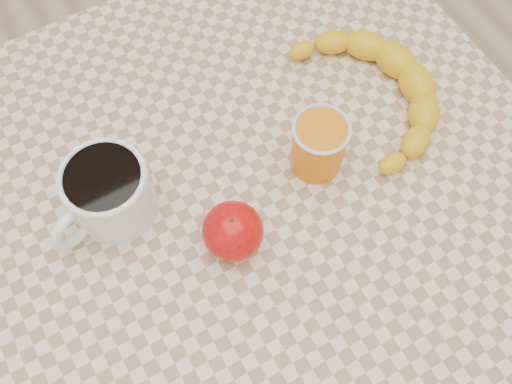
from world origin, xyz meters
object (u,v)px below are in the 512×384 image
banana (374,92)px  apple (233,231)px  table (256,224)px  orange_juice_glass (319,145)px  coffee_mug (107,192)px

banana → apple: bearing=-153.5°
table → orange_juice_glass: 0.16m
coffee_mug → table: bearing=-25.5°
table → coffee_mug: bearing=154.5°
orange_juice_glass → apple: orange_juice_glass is taller
apple → banana: bearing=17.8°
coffee_mug → orange_juice_glass: size_ratio=1.83×
orange_juice_glass → banana: orange_juice_glass is taller
banana → table: bearing=-158.3°
table → orange_juice_glass: bearing=4.7°
table → apple: (-0.05, -0.04, 0.12)m
orange_juice_glass → coffee_mug: bearing=164.9°
table → banana: size_ratio=2.60×
table → coffee_mug: 0.22m
coffee_mug → banana: (0.37, -0.03, -0.03)m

